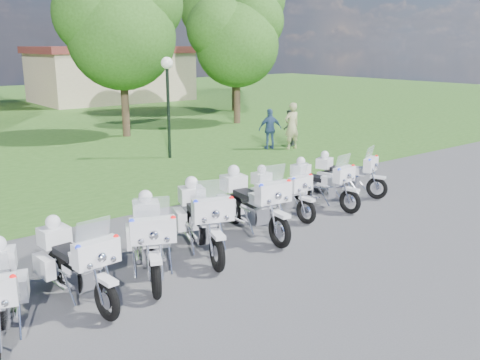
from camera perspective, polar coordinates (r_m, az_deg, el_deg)
ground at (r=12.14m, az=-0.16°, el=-6.16°), size 100.00×100.00×0.00m
motorcycle_1 at (r=9.53m, az=-17.17°, el=-8.34°), size 0.92×2.41×1.62m
motorcycle_2 at (r=10.24m, az=-9.59°, el=-6.00°), size 1.50×2.41×1.73m
motorcycle_3 at (r=11.17m, az=-4.11°, el=-4.06°), size 1.38×2.52×1.75m
motorcycle_4 at (r=12.23m, az=1.29°, el=-2.36°), size 1.05×2.63×1.77m
motorcycle_5 at (r=13.58m, az=4.27°, el=-1.27°), size 0.77×2.18×1.46m
motorcycle_6 at (r=14.47m, az=8.62°, el=-0.32°), size 0.89×2.26×1.52m
motorcycle_7 at (r=15.74m, az=11.27°, el=0.69°), size 1.20×2.11×1.48m
lamp_post at (r=20.36m, az=-7.74°, el=10.35°), size 0.44×0.44×3.80m
tree_2 at (r=25.74m, az=-12.71°, el=15.83°), size 5.77×4.92×7.70m
tree_3 at (r=29.53m, az=-0.43°, el=15.01°), size 5.24×4.47×6.99m
tree_4 at (r=35.29m, az=-0.70°, el=16.94°), size 6.68×5.70×8.90m
building_east at (r=42.98m, az=-13.58°, el=10.98°), size 11.44×7.28×4.10m
bystander_a at (r=22.26m, az=5.54°, el=5.73°), size 0.74×0.52×1.93m
bystander_b at (r=22.97m, az=5.32°, el=5.54°), size 0.96×0.91×1.56m
bystander_c at (r=22.25m, az=3.24°, el=5.44°), size 1.06×0.74×1.67m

